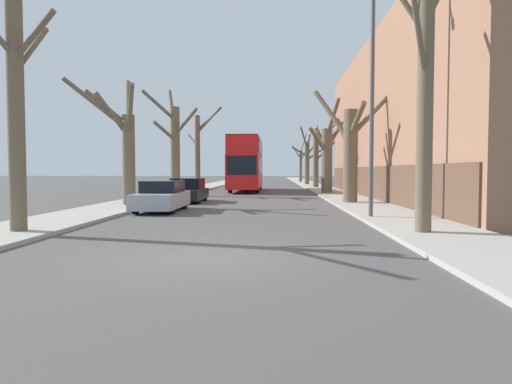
{
  "coord_description": "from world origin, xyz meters",
  "views": [
    {
      "loc": [
        1.51,
        -9.37,
        1.81
      ],
      "look_at": [
        0.11,
        25.07,
        0.2
      ],
      "focal_mm": 32.0,
      "sensor_mm": 36.0,
      "label": 1
    }
  ],
  "objects_px": {
    "street_tree_right_0": "(425,87)",
    "street_tree_left_2": "(174,145)",
    "double_decker_bus": "(246,162)",
    "lamp_post": "(370,79)",
    "street_tree_left_3": "(198,149)",
    "street_tree_right_4": "(307,159)",
    "street_tree_right_3": "(317,159)",
    "street_tree_right_5": "(301,164)",
    "street_tree_right_1": "(351,149)",
    "parked_car_1": "(187,191)",
    "street_tree_left_0": "(15,108)",
    "street_tree_right_2": "(327,156)",
    "parked_car_0": "(162,197)",
    "street_tree_left_1": "(125,146)"
  },
  "relations": [
    {
      "from": "street_tree_right_0",
      "to": "street_tree_left_2",
      "type": "bearing_deg",
      "value": 119.85
    },
    {
      "from": "double_decker_bus",
      "to": "lamp_post",
      "type": "distance_m",
      "value": 24.26
    },
    {
      "from": "street_tree_left_3",
      "to": "street_tree_right_4",
      "type": "distance_m",
      "value": 19.16
    },
    {
      "from": "street_tree_right_3",
      "to": "lamp_post",
      "type": "xyz_separation_m",
      "value": [
        -0.95,
        -30.64,
        2.07
      ]
    },
    {
      "from": "street_tree_left_3",
      "to": "double_decker_bus",
      "type": "height_order",
      "value": "street_tree_left_3"
    },
    {
      "from": "street_tree_right_3",
      "to": "street_tree_right_5",
      "type": "relative_size",
      "value": 0.9
    },
    {
      "from": "street_tree_right_3",
      "to": "double_decker_bus",
      "type": "xyz_separation_m",
      "value": [
        -6.92,
        -7.27,
        -0.47
      ]
    },
    {
      "from": "street_tree_right_1",
      "to": "lamp_post",
      "type": "bearing_deg",
      "value": -94.56
    },
    {
      "from": "street_tree_left_3",
      "to": "parked_car_1",
      "type": "height_order",
      "value": "street_tree_left_3"
    },
    {
      "from": "street_tree_right_4",
      "to": "street_tree_right_5",
      "type": "relative_size",
      "value": 0.95
    },
    {
      "from": "street_tree_left_2",
      "to": "street_tree_right_1",
      "type": "bearing_deg",
      "value": -34.21
    },
    {
      "from": "street_tree_left_3",
      "to": "street_tree_right_4",
      "type": "relative_size",
      "value": 1.08
    },
    {
      "from": "street_tree_left_3",
      "to": "double_decker_bus",
      "type": "bearing_deg",
      "value": -26.88
    },
    {
      "from": "street_tree_left_2",
      "to": "parked_car_1",
      "type": "xyz_separation_m",
      "value": [
        2.14,
        -6.34,
        -3.0
      ]
    },
    {
      "from": "lamp_post",
      "to": "street_tree_right_1",
      "type": "bearing_deg",
      "value": 85.44
    },
    {
      "from": "street_tree_right_0",
      "to": "street_tree_right_3",
      "type": "height_order",
      "value": "street_tree_right_0"
    },
    {
      "from": "street_tree_left_0",
      "to": "street_tree_right_0",
      "type": "relative_size",
      "value": 0.8
    },
    {
      "from": "double_decker_bus",
      "to": "parked_car_1",
      "type": "bearing_deg",
      "value": -100.11
    },
    {
      "from": "street_tree_left_0",
      "to": "street_tree_right_0",
      "type": "distance_m",
      "value": 11.33
    },
    {
      "from": "street_tree_right_2",
      "to": "parked_car_0",
      "type": "bearing_deg",
      "value": -120.98
    },
    {
      "from": "street_tree_right_3",
      "to": "parked_car_1",
      "type": "relative_size",
      "value": 1.61
    },
    {
      "from": "street_tree_left_2",
      "to": "street_tree_right_0",
      "type": "bearing_deg",
      "value": -60.15
    },
    {
      "from": "street_tree_left_1",
      "to": "street_tree_right_1",
      "type": "relative_size",
      "value": 1.03
    },
    {
      "from": "street_tree_left_3",
      "to": "lamp_post",
      "type": "xyz_separation_m",
      "value": [
        10.63,
        -25.74,
        1.3
      ]
    },
    {
      "from": "street_tree_left_2",
      "to": "double_decker_bus",
      "type": "bearing_deg",
      "value": 59.36
    },
    {
      "from": "street_tree_right_3",
      "to": "double_decker_bus",
      "type": "distance_m",
      "value": 10.05
    },
    {
      "from": "street_tree_left_3",
      "to": "parked_car_1",
      "type": "relative_size",
      "value": 1.85
    },
    {
      "from": "street_tree_left_1",
      "to": "double_decker_bus",
      "type": "relative_size",
      "value": 0.56
    },
    {
      "from": "lamp_post",
      "to": "street_tree_left_1",
      "type": "bearing_deg",
      "value": 153.19
    },
    {
      "from": "double_decker_bus",
      "to": "street_tree_right_4",
      "type": "bearing_deg",
      "value": 69.52
    },
    {
      "from": "parked_car_0",
      "to": "street_tree_right_2",
      "type": "bearing_deg",
      "value": 59.02
    },
    {
      "from": "street_tree_right_2",
      "to": "street_tree_right_0",
      "type": "bearing_deg",
      "value": -89.77
    },
    {
      "from": "street_tree_right_0",
      "to": "street_tree_right_5",
      "type": "xyz_separation_m",
      "value": [
        -0.08,
        57.69,
        -1.19
      ]
    },
    {
      "from": "parked_car_1",
      "to": "lamp_post",
      "type": "bearing_deg",
      "value": -47.01
    },
    {
      "from": "street_tree_left_1",
      "to": "street_tree_right_3",
      "type": "height_order",
      "value": "street_tree_right_3"
    },
    {
      "from": "street_tree_right_2",
      "to": "street_tree_right_4",
      "type": "bearing_deg",
      "value": 89.66
    },
    {
      "from": "street_tree_right_0",
      "to": "street_tree_right_3",
      "type": "distance_m",
      "value": 34.85
    },
    {
      "from": "street_tree_left_1",
      "to": "street_tree_left_3",
      "type": "height_order",
      "value": "street_tree_left_3"
    },
    {
      "from": "parked_car_1",
      "to": "street_tree_right_2",
      "type": "bearing_deg",
      "value": 45.22
    },
    {
      "from": "street_tree_right_3",
      "to": "street_tree_right_0",
      "type": "bearing_deg",
      "value": -90.52
    },
    {
      "from": "street_tree_right_4",
      "to": "lamp_post",
      "type": "relative_size",
      "value": 0.77
    },
    {
      "from": "street_tree_right_3",
      "to": "double_decker_bus",
      "type": "relative_size",
      "value": 0.58
    },
    {
      "from": "street_tree_right_1",
      "to": "street_tree_left_1",
      "type": "bearing_deg",
      "value": -168.91
    },
    {
      "from": "street_tree_right_1",
      "to": "street_tree_right_5",
      "type": "xyz_separation_m",
      "value": [
        -0.06,
        45.69,
        -0.1
      ]
    },
    {
      "from": "street_tree_left_2",
      "to": "street_tree_left_0",
      "type": "bearing_deg",
      "value": -90.06
    },
    {
      "from": "street_tree_right_1",
      "to": "parked_car_0",
      "type": "relative_size",
      "value": 1.46
    },
    {
      "from": "street_tree_right_0",
      "to": "street_tree_left_3",
      "type": "bearing_deg",
      "value": 110.63
    },
    {
      "from": "street_tree_left_1",
      "to": "street_tree_right_0",
      "type": "relative_size",
      "value": 0.74
    },
    {
      "from": "street_tree_right_4",
      "to": "double_decker_bus",
      "type": "height_order",
      "value": "street_tree_right_4"
    },
    {
      "from": "street_tree_right_1",
      "to": "street_tree_left_3",
      "type": "bearing_deg",
      "value": 122.11
    }
  ]
}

